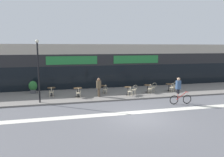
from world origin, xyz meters
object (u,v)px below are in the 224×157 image
object	(u,v)px
bistro_table_0	(51,90)
cafe_chair_5_side	(175,86)
cafe_chair_3_near	(130,91)
cafe_chair_4_side	(154,87)
bistro_table_1	(78,90)
bistro_table_3	(128,89)
bistro_table_2	(104,88)
lamp_post	(38,67)
pedestrian_near_end	(99,86)
bistro_table_4	(148,87)
cafe_chair_4_near	(150,88)
cafe_chair_0_near	(51,91)
cafe_chair_1_near	(78,92)
cyclist_0	(179,89)
cafe_chair_2_near	(105,89)
bistro_table_5	(169,86)
cafe_chair_5_near	(172,87)
planter_pot	(33,87)
cafe_chair_3_side	(134,89)

from	to	relation	value
bistro_table_0	cafe_chair_5_side	xyz separation A→B (m)	(11.94, -0.64, -0.01)
cafe_chair_3_near	cafe_chair_4_side	world-z (taller)	same
bistro_table_1	bistro_table_3	world-z (taller)	bistro_table_1
bistro_table_2	lamp_post	xyz separation A→B (m)	(-5.64, -2.27, 2.34)
cafe_chair_5_side	pedestrian_near_end	world-z (taller)	pedestrian_near_end
bistro_table_4	cafe_chair_3_near	size ratio (longest dim) A/B	0.81
cafe_chair_4_near	lamp_post	size ratio (longest dim) A/B	0.18
cafe_chair_0_near	cafe_chair_1_near	size ratio (longest dim) A/B	1.00
lamp_post	cafe_chair_4_near	bearing A→B (deg)	5.49
bistro_table_1	cyclist_0	world-z (taller)	cyclist_0
cafe_chair_4_side	lamp_post	xyz separation A→B (m)	(-10.45, -1.56, 2.33)
cafe_chair_0_near	cafe_chair_4_near	size ratio (longest dim) A/B	1.00
cafe_chair_2_near	cafe_chair_4_side	world-z (taller)	same
cafe_chair_5_side	cafe_chair_0_near	bearing A→B (deg)	-4.21
bistro_table_3	bistro_table_5	bearing A→B (deg)	9.57
bistro_table_4	cyclist_0	distance (m)	4.38
bistro_table_2	cafe_chair_3_near	bearing A→B (deg)	-46.00
bistro_table_0	cafe_chair_5_near	bearing A→B (deg)	-6.43
bistro_table_0	bistro_table_5	world-z (taller)	bistro_table_0
cafe_chair_4_side	cafe_chair_5_near	distance (m)	1.79
cafe_chair_5_near	cafe_chair_0_near	bearing A→B (deg)	83.46
bistro_table_2	bistro_table_5	distance (m)	6.54
bistro_table_1	bistro_table_2	size ratio (longest dim) A/B	1.07
cafe_chair_1_near	cafe_chair_5_side	distance (m)	9.71
cafe_chair_0_near	lamp_post	size ratio (longest dim) A/B	0.18
pedestrian_near_end	bistro_table_5	bearing A→B (deg)	-4.73
bistro_table_1	cyclist_0	size ratio (longest dim) A/B	0.37
bistro_table_3	cafe_chair_4_near	bearing A→B (deg)	1.63
bistro_table_5	pedestrian_near_end	xyz separation A→B (m)	(-7.25, -0.76, 0.46)
planter_pot	cafe_chair_1_near	bearing A→B (deg)	-37.46
bistro_table_0	cafe_chair_3_near	bearing A→B (deg)	-16.86
cafe_chair_5_side	pedestrian_near_end	bearing A→B (deg)	1.41
bistro_table_5	cafe_chair_4_side	bearing A→B (deg)	-177.08
bistro_table_0	cyclist_0	size ratio (longest dim) A/B	0.35
lamp_post	pedestrian_near_end	xyz separation A→B (m)	(4.91, 0.89, -1.87)
cafe_chair_0_near	pedestrian_near_end	distance (m)	4.16
cafe_chair_0_near	cafe_chair_4_side	xyz separation A→B (m)	(9.60, -0.11, 0.00)
bistro_table_5	cyclist_0	world-z (taller)	cyclist_0
bistro_table_4	pedestrian_near_end	distance (m)	4.99
cafe_chair_0_near	cafe_chair_2_near	distance (m)	4.80
bistro_table_0	cafe_chair_5_side	bearing A→B (deg)	-3.09
cafe_chair_4_near	cafe_chair_4_side	size ratio (longest dim) A/B	1.00
bistro_table_1	cafe_chair_3_side	world-z (taller)	cafe_chair_3_side
cafe_chair_4_side	cyclist_0	distance (m)	4.31
cafe_chair_0_near	bistro_table_1	bearing A→B (deg)	-104.35
bistro_table_5	cafe_chair_3_side	bearing A→B (deg)	-168.90
planter_pot	lamp_post	distance (m)	4.45
cafe_chair_2_near	cafe_chair_4_near	size ratio (longest dim) A/B	1.00
bistro_table_3	cafe_chair_5_near	xyz separation A→B (m)	(4.56, 0.14, -0.02)
pedestrian_near_end	cafe_chair_2_near	bearing A→B (deg)	34.70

